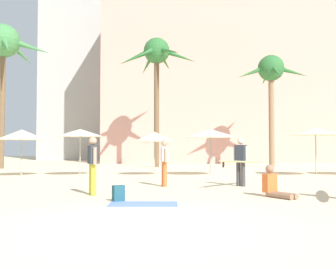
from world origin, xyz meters
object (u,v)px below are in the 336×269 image
object	(u,v)px
palm_tree_far_left	(157,59)
cafe_umbrella_0	(80,133)
palm_tree_left	(271,75)
cafe_umbrella_1	(316,131)
backpack	(118,194)
cafe_umbrella_4	(154,137)
beach_towel	(143,204)
person_near_right	(241,160)
person_far_right	(93,163)
cafe_umbrella_3	(210,133)
person_mid_center	(275,186)
person_mid_right	(164,161)
palm_tree_center	(3,47)
cafe_umbrella_2	(22,135)

from	to	relation	value
palm_tree_far_left	cafe_umbrella_0	size ratio (longest dim) A/B	4.02
palm_tree_left	cafe_umbrella_0	xyz separation A→B (m)	(-12.30, -8.75, -4.73)
cafe_umbrella_1	backpack	xyz separation A→B (m)	(-8.87, -8.80, -2.02)
cafe_umbrella_4	beach_towel	size ratio (longest dim) A/B	1.31
person_near_right	person_far_right	world-z (taller)	person_near_right
cafe_umbrella_0	person_near_right	world-z (taller)	cafe_umbrella_0
cafe_umbrella_1	person_far_right	size ratio (longest dim) A/B	1.54
backpack	cafe_umbrella_0	bearing A→B (deg)	-11.38
cafe_umbrella_0	cafe_umbrella_3	bearing A→B (deg)	-0.84
cafe_umbrella_1	person_near_right	xyz separation A→B (m)	(-4.85, -5.11, -1.28)
palm_tree_far_left	cafe_umbrella_0	world-z (taller)	palm_tree_far_left
cafe_umbrella_0	cafe_umbrella_4	distance (m)	3.74
palm_tree_left	person_mid_center	world-z (taller)	palm_tree_left
palm_tree_left	person_mid_right	world-z (taller)	palm_tree_left
cafe_umbrella_1	person_mid_right	size ratio (longest dim) A/B	1.57
palm_tree_left	beach_towel	bearing A→B (deg)	-115.29
cafe_umbrella_3	person_near_right	bearing A→B (deg)	-85.33
backpack	person_mid_right	bearing A→B (deg)	-47.51
palm_tree_center	cafe_umbrella_3	size ratio (longest dim) A/B	3.75
cafe_umbrella_3	beach_towel	distance (m)	10.13
cafe_umbrella_3	person_mid_center	distance (m)	8.40
palm_tree_far_left	cafe_umbrella_1	size ratio (longest dim) A/B	3.60
cafe_umbrella_0	cafe_umbrella_4	size ratio (longest dim) A/B	1.07
palm_tree_left	person_near_right	bearing A→B (deg)	-110.62
backpack	beach_towel	bearing A→B (deg)	-157.24
palm_tree_center	cafe_umbrella_2	size ratio (longest dim) A/B	4.16
palm_tree_left	person_near_right	size ratio (longest dim) A/B	3.33
palm_tree_left	cafe_umbrella_3	world-z (taller)	palm_tree_left
backpack	person_far_right	world-z (taller)	person_far_right
cafe_umbrella_2	backpack	size ratio (longest dim) A/B	5.67
palm_tree_left	beach_towel	world-z (taller)	palm_tree_left
palm_tree_center	person_mid_center	bearing A→B (deg)	-46.81
cafe_umbrella_2	palm_tree_left	bearing A→B (deg)	31.10
cafe_umbrella_1	cafe_umbrella_2	xyz separation A→B (m)	(-14.63, -0.10, -0.18)
person_near_right	person_mid_right	distance (m)	2.79
person_mid_right	palm_tree_left	bearing A→B (deg)	-131.43
palm_tree_left	person_mid_right	distance (m)	17.24
person_mid_center	cafe_umbrella_1	bearing A→B (deg)	119.01
cafe_umbrella_0	beach_towel	bearing A→B (deg)	-69.12
cafe_umbrella_2	person_mid_right	distance (m)	8.61
cafe_umbrella_1	cafe_umbrella_3	world-z (taller)	cafe_umbrella_1
cafe_umbrella_2	person_near_right	bearing A→B (deg)	-27.08
palm_tree_center	backpack	bearing A→B (deg)	-58.25
person_mid_right	person_far_right	xyz separation A→B (m)	(-2.14, -2.48, 0.02)
palm_tree_left	backpack	size ratio (longest dim) A/B	19.91
cafe_umbrella_1	cafe_umbrella_4	bearing A→B (deg)	177.96
palm_tree_left	palm_tree_center	xyz separation A→B (m)	(-19.11, -1.98, 1.45)
palm_tree_center	person_mid_center	xyz separation A→B (m)	(14.12, -15.04, -8.03)
palm_tree_far_left	person_near_right	xyz separation A→B (m)	(3.25, -13.83, -7.01)
cafe_umbrella_0	person_mid_center	world-z (taller)	cafe_umbrella_0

